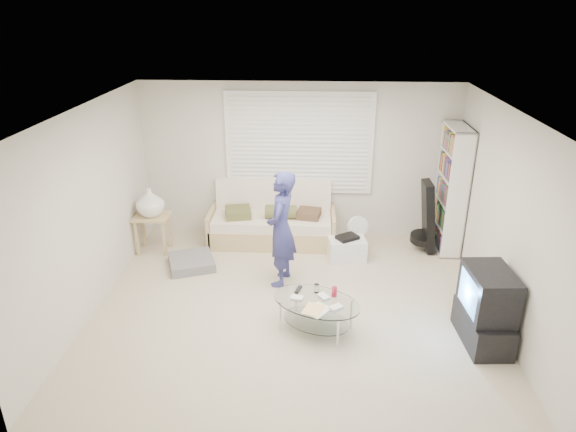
# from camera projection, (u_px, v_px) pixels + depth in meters

# --- Properties ---
(ground) EXTENTS (5.00, 5.00, 0.00)m
(ground) POSITION_uv_depth(u_px,v_px,m) (293.00, 305.00, 6.62)
(ground) COLOR #B6AA8D
(ground) RESTS_ON ground
(room_shell) EXTENTS (5.02, 4.52, 2.51)m
(room_shell) POSITION_uv_depth(u_px,v_px,m) (295.00, 173.00, 6.42)
(room_shell) COLOR beige
(room_shell) RESTS_ON ground
(window_blinds) EXTENTS (2.32, 0.08, 1.62)m
(window_blinds) POSITION_uv_depth(u_px,v_px,m) (299.00, 144.00, 8.03)
(window_blinds) COLOR silver
(window_blinds) RESTS_ON ground
(futon_sofa) EXTENTS (2.00, 0.81, 0.98)m
(futon_sofa) POSITION_uv_depth(u_px,v_px,m) (272.00, 223.00, 8.23)
(futon_sofa) COLOR tan
(futon_sofa) RESTS_ON ground
(grey_floor_pillow) EXTENTS (0.80, 0.80, 0.14)m
(grey_floor_pillow) POSITION_uv_depth(u_px,v_px,m) (191.00, 262.00, 7.54)
(grey_floor_pillow) COLOR #5F5E63
(grey_floor_pillow) RESTS_ON ground
(side_table) EXTENTS (0.53, 0.42, 1.04)m
(side_table) POSITION_uv_depth(u_px,v_px,m) (150.00, 205.00, 7.74)
(side_table) COLOR tan
(side_table) RESTS_ON ground
(bookshelf) EXTENTS (0.31, 0.82, 1.95)m
(bookshelf) POSITION_uv_depth(u_px,v_px,m) (451.00, 190.00, 7.77)
(bookshelf) COLOR white
(bookshelf) RESTS_ON ground
(guitar_case) EXTENTS (0.40, 0.41, 1.11)m
(guitar_case) POSITION_uv_depth(u_px,v_px,m) (427.00, 222.00, 7.86)
(guitar_case) COLOR black
(guitar_case) RESTS_ON ground
(floor_fan) EXTENTS (0.35, 0.23, 0.57)m
(floor_fan) POSITION_uv_depth(u_px,v_px,m) (358.00, 230.00, 7.97)
(floor_fan) COLOR white
(floor_fan) RESTS_ON ground
(storage_bin) EXTENTS (0.60, 0.46, 0.38)m
(storage_bin) POSITION_uv_depth(u_px,v_px,m) (347.00, 248.00, 7.73)
(storage_bin) COLOR white
(storage_bin) RESTS_ON ground
(tv_unit) EXTENTS (0.51, 0.86, 0.91)m
(tv_unit) POSITION_uv_depth(u_px,v_px,m) (486.00, 308.00, 5.75)
(tv_unit) COLOR black
(tv_unit) RESTS_ON ground
(coffee_table) EXTENTS (1.25, 1.06, 0.52)m
(coffee_table) POSITION_uv_depth(u_px,v_px,m) (316.00, 306.00, 6.01)
(coffee_table) COLOR silver
(coffee_table) RESTS_ON ground
(standing_person) EXTENTS (0.48, 0.65, 1.61)m
(standing_person) POSITION_uv_depth(u_px,v_px,m) (281.00, 229.00, 6.85)
(standing_person) COLOR navy
(standing_person) RESTS_ON ground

